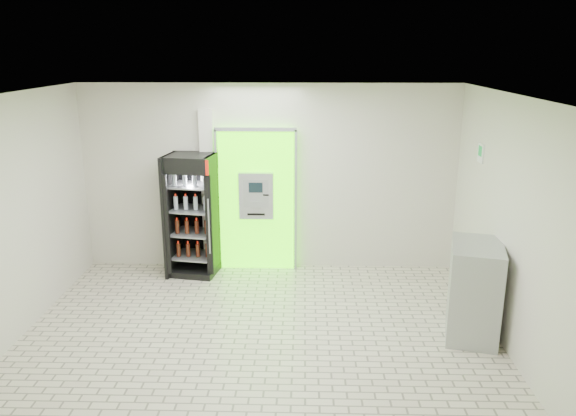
{
  "coord_description": "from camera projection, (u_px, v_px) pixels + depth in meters",
  "views": [
    {
      "loc": [
        0.55,
        -6.29,
        3.5
      ],
      "look_at": [
        0.34,
        1.2,
        1.37
      ],
      "focal_mm": 35.0,
      "sensor_mm": 36.0,
      "label": 1
    }
  ],
  "objects": [
    {
      "name": "ground",
      "position": [
        258.0,
        339.0,
        7.02
      ],
      "size": [
        6.0,
        6.0,
        0.0
      ],
      "primitive_type": "plane",
      "color": "beige",
      "rests_on": "ground"
    },
    {
      "name": "room_shell",
      "position": [
        256.0,
        197.0,
        6.52
      ],
      "size": [
        6.0,
        6.0,
        6.0
      ],
      "color": "beige",
      "rests_on": "ground"
    },
    {
      "name": "pillar",
      "position": [
        209.0,
        190.0,
        9.05
      ],
      "size": [
        0.22,
        0.11,
        2.6
      ],
      "color": "silver",
      "rests_on": "ground"
    },
    {
      "name": "atm_assembly",
      "position": [
        257.0,
        199.0,
        9.03
      ],
      "size": [
        1.3,
        0.24,
        2.33
      ],
      "color": "#40F301",
      "rests_on": "ground"
    },
    {
      "name": "beverage_cooler",
      "position": [
        193.0,
        217.0,
        8.89
      ],
      "size": [
        0.83,
        0.78,
        1.94
      ],
      "rotation": [
        0.0,
        0.0,
        -0.17
      ],
      "color": "black",
      "rests_on": "ground"
    },
    {
      "name": "exit_sign",
      "position": [
        481.0,
        153.0,
        7.71
      ],
      "size": [
        0.02,
        0.22,
        0.26
      ],
      "color": "white",
      "rests_on": "room_shell"
    },
    {
      "name": "steel_cabinet",
      "position": [
        474.0,
        291.0,
        6.98
      ],
      "size": [
        0.81,
        1.02,
        1.21
      ],
      "rotation": [
        0.0,
        0.0,
        -0.24
      ],
      "color": "#9D9FA4",
      "rests_on": "ground"
    }
  ]
}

